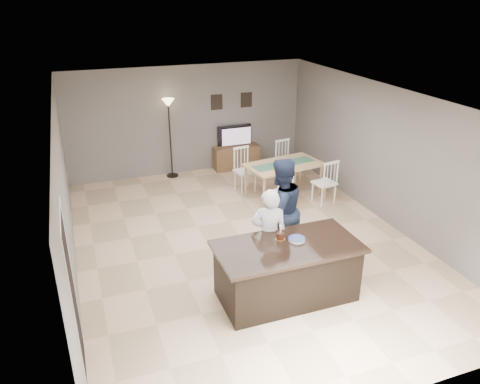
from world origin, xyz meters
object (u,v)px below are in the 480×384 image
object	(u,v)px
kitchen_island	(287,271)
dining_table	(284,169)
television	(235,136)
man	(280,211)
woman	(269,235)
tv_console	(236,157)
plate_stack	(297,239)
floor_lamp	(169,117)
birthday_cake	(280,236)

from	to	relation	value
kitchen_island	dining_table	xyz separation A→B (m)	(1.57, 3.47, 0.20)
television	dining_table	bearing A→B (deg)	99.73
man	dining_table	xyz separation A→B (m)	(1.22, 2.42, -0.27)
dining_table	woman	bearing A→B (deg)	-128.30
television	tv_console	bearing A→B (deg)	90.00
kitchen_island	dining_table	size ratio (longest dim) A/B	1.02
woman	dining_table	world-z (taller)	woman
tv_console	television	world-z (taller)	television
plate_stack	dining_table	size ratio (longest dim) A/B	0.12
television	plate_stack	bearing A→B (deg)	79.67
woman	floor_lamp	xyz separation A→B (m)	(-0.46, 5.04, 0.74)
tv_console	woman	xyz separation A→B (m)	(-1.26, -5.02, 0.49)
plate_stack	tv_console	bearing A→B (deg)	79.54
kitchen_island	plate_stack	xyz separation A→B (m)	(0.19, 0.09, 0.47)
kitchen_island	man	size ratio (longest dim) A/B	1.16
tv_console	television	bearing A→B (deg)	90.00
tv_console	television	distance (m)	0.57
birthday_cake	woman	bearing A→B (deg)	95.71
birthday_cake	plate_stack	world-z (taller)	birthday_cake
tv_console	plate_stack	distance (m)	5.61
dining_table	tv_console	bearing A→B (deg)	90.95
television	dining_table	distance (m)	2.21
birthday_cake	floor_lamp	world-z (taller)	floor_lamp
dining_table	man	bearing A→B (deg)	-125.79
kitchen_island	dining_table	distance (m)	3.82
television	floor_lamp	world-z (taller)	floor_lamp
woman	man	world-z (taller)	man
woman	birthday_cake	world-z (taller)	woman
kitchen_island	man	distance (m)	1.21
television	floor_lamp	bearing A→B (deg)	1.66
woman	plate_stack	bearing A→B (deg)	139.45
television	woman	xyz separation A→B (m)	(-1.26, -5.09, -0.07)
woman	floor_lamp	size ratio (longest dim) A/B	0.80
tv_console	dining_table	xyz separation A→B (m)	(0.37, -2.10, 0.35)
kitchen_island	television	bearing A→B (deg)	77.99
birthday_cake	floor_lamp	size ratio (longest dim) A/B	0.12
birthday_cake	plate_stack	distance (m)	0.25
man	floor_lamp	bearing A→B (deg)	-92.72
kitchen_island	woman	size ratio (longest dim) A/B	1.36
woman	birthday_cake	bearing A→B (deg)	116.81
kitchen_island	man	bearing A→B (deg)	71.43
birthday_cake	plate_stack	xyz separation A→B (m)	(0.22, -0.12, -0.03)
birthday_cake	dining_table	world-z (taller)	birthday_cake
kitchen_island	plate_stack	bearing A→B (deg)	24.55
television	floor_lamp	size ratio (longest dim) A/B	0.46
man	floor_lamp	world-z (taller)	floor_lamp
man	dining_table	distance (m)	2.73
television	woman	bearing A→B (deg)	76.07
television	birthday_cake	world-z (taller)	birthday_cake
woman	tv_console	bearing A→B (deg)	-83.03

